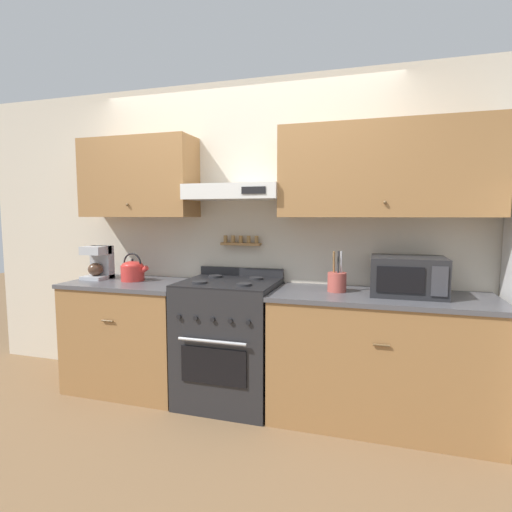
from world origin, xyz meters
TOP-DOWN VIEW (x-y plane):
  - ground_plane at (0.00, 0.00)m, footprint 16.00×16.00m
  - wall_back at (0.11, 0.62)m, footprint 5.20×0.46m
  - counter_left at (-0.87, 0.34)m, footprint 1.01×0.67m
  - counter_right at (1.12, 0.34)m, footprint 1.52×0.67m
  - stove_range at (0.00, 0.33)m, footprint 0.72×0.68m
  - tea_kettle at (-0.87, 0.37)m, footprint 0.25×0.19m
  - coffee_maker at (-1.23, 0.39)m, footprint 0.19×0.22m
  - microwave at (1.29, 0.38)m, footprint 0.49×0.39m
  - utensil_crock at (0.81, 0.37)m, footprint 0.13×0.13m

SIDE VIEW (x-z plane):
  - ground_plane at x=0.00m, z-range 0.00..0.00m
  - counter_right at x=1.12m, z-range 0.00..0.91m
  - counter_left at x=-0.87m, z-range 0.00..0.91m
  - stove_range at x=0.00m, z-range -0.03..0.99m
  - utensil_crock at x=0.81m, z-range 0.84..1.13m
  - tea_kettle at x=-0.87m, z-range 0.88..1.11m
  - microwave at x=1.29m, z-range 0.91..1.17m
  - coffee_maker at x=-1.23m, z-range 0.91..1.19m
  - wall_back at x=0.11m, z-range 0.17..2.72m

